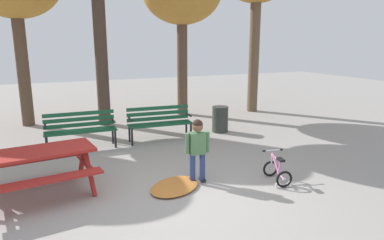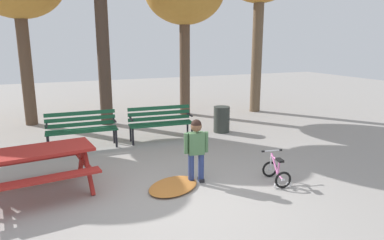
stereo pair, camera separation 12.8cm
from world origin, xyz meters
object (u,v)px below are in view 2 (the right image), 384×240
Objects in this scene: park_bench_left at (161,120)px; kids_bicycle at (276,172)px; park_bench_far_left at (82,127)px; trash_bin at (222,119)px; picnic_table at (34,160)px; child_standing at (196,145)px.

park_bench_left is 3.57m from kids_bicycle.
park_bench_left is 2.69× the size of kids_bicycle.
trash_bin is at bearing 0.48° from park_bench_far_left.
park_bench_far_left reaches higher than picnic_table.
child_standing is at bearing 156.34° from kids_bicycle.
picnic_table is 2.57m from park_bench_far_left.
park_bench_left is 2.29× the size of trash_bin.
kids_bicycle is (3.92, -1.10, -0.39)m from picnic_table.
child_standing is (2.61, -0.53, 0.09)m from picnic_table.
picnic_table is 3.24× the size of kids_bicycle.
park_bench_left is at bearing -2.53° from park_bench_far_left.
park_bench_far_left is (0.95, 2.38, -0.08)m from picnic_table.
park_bench_far_left is 1.91m from park_bench_left.
park_bench_left is at bearing 38.84° from picnic_table.
park_bench_far_left is 4.58m from kids_bicycle.
park_bench_left is (1.90, -0.08, 0.00)m from park_bench_far_left.
park_bench_left is (2.86, 2.30, -0.08)m from picnic_table.
picnic_table is 2.75× the size of trash_bin.
trash_bin is at bearing 27.44° from picnic_table.
picnic_table is 4.09m from kids_bicycle.
trash_bin is (1.79, 0.11, -0.15)m from park_bench_left.
picnic_table is 2.66m from child_standing.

